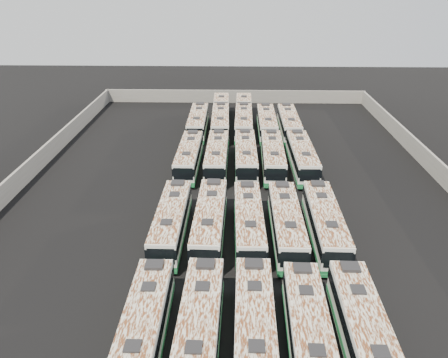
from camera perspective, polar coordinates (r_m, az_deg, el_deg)
ground at (r=43.93m, az=1.20°, el=-2.53°), size 140.00×140.00×0.00m
perimeter_wall at (r=43.43m, az=1.22°, el=-1.25°), size 45.20×73.20×2.20m
bus_front_far_left at (r=27.29m, az=-10.53°, el=-19.00°), size 2.40×10.96×3.08m
bus_front_left at (r=26.83m, az=-3.29°, el=-19.35°), size 2.61×11.22×3.15m
bus_front_center at (r=26.91m, az=4.03°, el=-19.24°), size 2.52×11.13×3.12m
bus_front_right at (r=27.13m, az=11.07°, el=-19.41°), size 2.57×10.89×3.05m
bus_front_far_right at (r=27.78m, az=17.96°, el=-18.95°), size 2.54×11.20×3.14m
bus_midfront_far_left at (r=37.14m, az=-6.89°, el=-5.51°), size 2.38×10.98×3.09m
bus_midfront_left at (r=36.82m, az=-1.85°, el=-5.54°), size 2.63×11.30×3.17m
bus_midfront_center at (r=36.71m, az=3.26°, el=-5.76°), size 2.48×10.95×3.07m
bus_midfront_right at (r=36.90m, az=8.15°, el=-5.79°), size 2.37×11.04×3.11m
bus_midfront_far_right at (r=37.48m, az=13.03°, el=-5.66°), size 2.57×11.25×3.16m
bus_midback_far_left at (r=50.02m, az=-4.59°, el=2.94°), size 2.44×10.95×3.08m
bus_midback_left at (r=49.84m, az=-0.92°, el=2.97°), size 2.48×11.15×3.13m
bus_midback_center at (r=49.95m, az=2.85°, el=3.02°), size 2.45×11.24×3.16m
bus_midback_right at (r=50.06m, az=6.39°, el=2.93°), size 2.64×11.24×3.15m
bus_midback_far_right at (r=50.38m, az=10.14°, el=2.85°), size 2.46×11.29×3.18m
bus_back_far_left at (r=61.85m, az=-3.42°, el=7.40°), size 2.43×11.19×3.15m
bus_back_left at (r=64.54m, az=-0.42°, el=8.21°), size 2.68×17.47×3.16m
bus_back_center at (r=64.53m, az=2.58°, el=8.18°), size 2.69×17.48×3.16m
bus_back_right at (r=61.61m, az=5.61°, el=7.26°), size 2.46×11.19×3.15m
bus_back_far_right at (r=61.84m, az=8.48°, el=7.18°), size 2.47×11.28×3.17m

